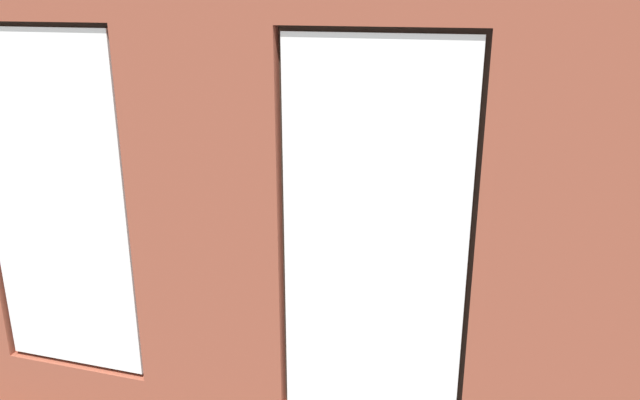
% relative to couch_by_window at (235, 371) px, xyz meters
% --- Properties ---
extents(ground_plane, '(6.95, 6.42, 0.10)m').
position_rel_couch_by_window_xyz_m(ground_plane, '(-0.17, -2.18, -0.38)').
color(ground_plane, brown).
extents(brick_wall_with_windows, '(6.35, 0.30, 3.12)m').
position_rel_couch_by_window_xyz_m(brick_wall_with_windows, '(-0.17, 0.65, 1.18)').
color(brick_wall_with_windows, brown).
rests_on(brick_wall_with_windows, ground_plane).
extents(white_wall_right, '(0.10, 5.42, 3.12)m').
position_rel_couch_by_window_xyz_m(white_wall_right, '(2.96, -1.98, 1.23)').
color(white_wall_right, white).
rests_on(white_wall_right, ground_plane).
extents(couch_by_window, '(2.00, 0.87, 0.80)m').
position_rel_couch_by_window_xyz_m(couch_by_window, '(0.00, 0.00, 0.00)').
color(couch_by_window, black).
rests_on(couch_by_window, ground_plane).
extents(couch_left, '(0.96, 1.97, 0.80)m').
position_rel_couch_by_window_xyz_m(couch_left, '(-2.64, -1.69, 0.00)').
color(couch_left, black).
rests_on(couch_left, ground_plane).
extents(coffee_table, '(1.42, 0.78, 0.45)m').
position_rel_couch_by_window_xyz_m(coffee_table, '(-0.11, -2.32, 0.06)').
color(coffee_table, tan).
rests_on(coffee_table, ground_plane).
extents(cup_ceramic, '(0.09, 0.09, 0.11)m').
position_rel_couch_by_window_xyz_m(cup_ceramic, '(0.32, -2.20, 0.17)').
color(cup_ceramic, '#B23D38').
rests_on(cup_ceramic, coffee_table).
extents(candle_jar, '(0.08, 0.08, 0.11)m').
position_rel_couch_by_window_xyz_m(candle_jar, '(-0.21, -2.20, 0.17)').
color(candle_jar, '#B7333D').
rests_on(candle_jar, coffee_table).
extents(remote_silver, '(0.16, 0.15, 0.02)m').
position_rel_couch_by_window_xyz_m(remote_silver, '(0.07, -2.42, 0.13)').
color(remote_silver, '#B2B2B7').
rests_on(remote_silver, coffee_table).
extents(media_console, '(0.96, 0.42, 0.55)m').
position_rel_couch_by_window_xyz_m(media_console, '(2.66, -1.86, -0.05)').
color(media_console, black).
rests_on(media_console, ground_plane).
extents(tv_flatscreen, '(1.13, 0.20, 0.75)m').
position_rel_couch_by_window_xyz_m(tv_flatscreen, '(2.66, -1.86, 0.60)').
color(tv_flatscreen, black).
rests_on(tv_flatscreen, media_console).
extents(papasan_chair, '(1.05, 1.05, 0.67)m').
position_rel_couch_by_window_xyz_m(papasan_chair, '(1.01, -4.12, 0.10)').
color(papasan_chair, olive).
rests_on(papasan_chair, ground_plane).
extents(potted_plant_between_couches, '(0.95, 0.95, 1.38)m').
position_rel_couch_by_window_xyz_m(potted_plant_between_couches, '(-1.44, -0.06, 0.26)').
color(potted_plant_between_couches, gray).
rests_on(potted_plant_between_couches, ground_plane).
extents(potted_plant_corner_near_left, '(1.00, 1.02, 1.22)m').
position_rel_couch_by_window_xyz_m(potted_plant_corner_near_left, '(-2.79, -4.38, 0.41)').
color(potted_plant_corner_near_left, gray).
rests_on(potted_plant_corner_near_left, ground_plane).
extents(potted_plant_by_left_couch, '(0.36, 0.36, 0.61)m').
position_rel_couch_by_window_xyz_m(potted_plant_by_left_couch, '(-2.24, -3.10, 0.06)').
color(potted_plant_by_left_couch, beige).
rests_on(potted_plant_by_left_couch, ground_plane).
extents(potted_plant_foreground_right, '(1.22, 1.08, 1.31)m').
position_rel_couch_by_window_xyz_m(potted_plant_foreground_right, '(2.37, -4.34, 0.35)').
color(potted_plant_foreground_right, '#9E5638').
rests_on(potted_plant_foreground_right, ground_plane).
extents(potted_plant_near_tv, '(1.02, 1.00, 1.48)m').
position_rel_couch_by_window_xyz_m(potted_plant_near_tv, '(2.13, -0.93, 0.51)').
color(potted_plant_near_tv, '#47423D').
rests_on(potted_plant_near_tv, ground_plane).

